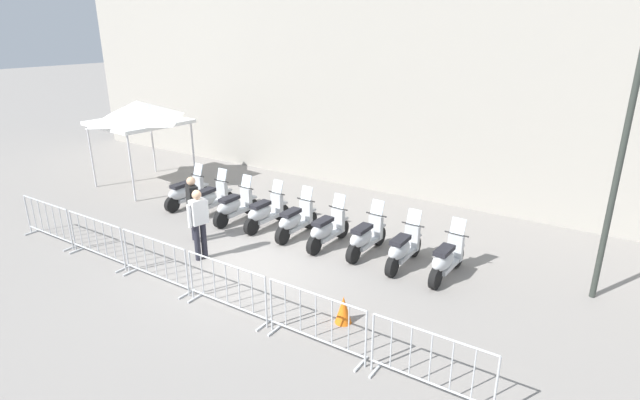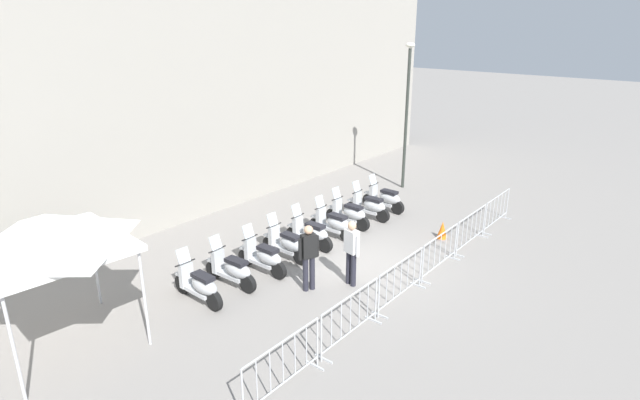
# 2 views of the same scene
# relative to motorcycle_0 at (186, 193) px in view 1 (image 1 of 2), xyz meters

# --- Properties ---
(ground_plane) EXTENTS (120.00, 120.00, 0.00)m
(ground_plane) POSITION_rel_motorcycle_0_xyz_m (4.25, -1.42, -0.45)
(ground_plane) COLOR gray
(building_facade) EXTENTS (28.10, 4.91, 10.48)m
(building_facade) POSITION_rel_motorcycle_0_xyz_m (3.57, 6.10, 4.79)
(building_facade) COLOR #9E998E
(building_facade) RESTS_ON ground
(motorcycle_0) EXTENTS (0.56, 1.73, 1.24)m
(motorcycle_0) POSITION_rel_motorcycle_0_xyz_m (0.00, 0.00, 0.00)
(motorcycle_0) COLOR black
(motorcycle_0) RESTS_ON ground
(motorcycle_1) EXTENTS (0.59, 1.72, 1.24)m
(motorcycle_1) POSITION_rel_motorcycle_0_xyz_m (1.03, 0.09, 0.00)
(motorcycle_1) COLOR black
(motorcycle_1) RESTS_ON ground
(motorcycle_2) EXTENTS (0.56, 1.73, 1.24)m
(motorcycle_2) POSITION_rel_motorcycle_0_xyz_m (2.05, 0.09, 0.00)
(motorcycle_2) COLOR black
(motorcycle_2) RESTS_ON ground
(motorcycle_3) EXTENTS (0.56, 1.72, 1.24)m
(motorcycle_3) POSITION_rel_motorcycle_0_xyz_m (3.06, 0.29, 0.00)
(motorcycle_3) COLOR black
(motorcycle_3) RESTS_ON ground
(motorcycle_4) EXTENTS (0.56, 1.73, 1.24)m
(motorcycle_4) POSITION_rel_motorcycle_0_xyz_m (4.09, 0.35, 0.00)
(motorcycle_4) COLOR black
(motorcycle_4) RESTS_ON ground
(motorcycle_5) EXTENTS (0.56, 1.73, 1.24)m
(motorcycle_5) POSITION_rel_motorcycle_0_xyz_m (5.11, 0.38, 0.00)
(motorcycle_5) COLOR black
(motorcycle_5) RESTS_ON ground
(motorcycle_6) EXTENTS (0.56, 1.73, 1.24)m
(motorcycle_6) POSITION_rel_motorcycle_0_xyz_m (6.12, 0.60, 0.00)
(motorcycle_6) COLOR black
(motorcycle_6) RESTS_ON ground
(motorcycle_7) EXTENTS (0.56, 1.73, 1.24)m
(motorcycle_7) POSITION_rel_motorcycle_0_xyz_m (7.16, 0.59, 0.00)
(motorcycle_7) COLOR black
(motorcycle_7) RESTS_ON ground
(motorcycle_8) EXTENTS (0.56, 1.72, 1.24)m
(motorcycle_8) POSITION_rel_motorcycle_0_xyz_m (8.17, 0.70, 0.00)
(motorcycle_8) COLOR black
(motorcycle_8) RESTS_ON ground
(barrier_segment_0) EXTENTS (1.97, 0.60, 1.07)m
(barrier_segment_0) POSITION_rel_motorcycle_0_xyz_m (-0.71, -3.76, 0.07)
(barrier_segment_0) COLOR #B2B5B7
(barrier_segment_0) RESTS_ON ground
(barrier_segment_1) EXTENTS (1.97, 0.60, 1.07)m
(barrier_segment_1) POSITION_rel_motorcycle_0_xyz_m (1.34, -3.57, 0.07)
(barrier_segment_1) COLOR #B2B5B7
(barrier_segment_1) RESTS_ON ground
(barrier_segment_2) EXTENTS (1.97, 0.60, 1.07)m
(barrier_segment_2) POSITION_rel_motorcycle_0_xyz_m (3.39, -3.39, 0.07)
(barrier_segment_2) COLOR #B2B5B7
(barrier_segment_2) RESTS_ON ground
(barrier_segment_3) EXTENTS (1.97, 0.60, 1.07)m
(barrier_segment_3) POSITION_rel_motorcycle_0_xyz_m (5.45, -3.20, 0.07)
(barrier_segment_3) COLOR #B2B5B7
(barrier_segment_3) RESTS_ON ground
(barrier_segment_4) EXTENTS (1.97, 0.60, 1.07)m
(barrier_segment_4) POSITION_rel_motorcycle_0_xyz_m (7.50, -3.01, 0.07)
(barrier_segment_4) COLOR #B2B5B7
(barrier_segment_4) RESTS_ON ground
(barrier_segment_5) EXTENTS (1.97, 0.60, 1.07)m
(barrier_segment_5) POSITION_rel_motorcycle_0_xyz_m (9.55, -2.83, 0.07)
(barrier_segment_5) COLOR #B2B5B7
(barrier_segment_5) RESTS_ON ground
(street_lamp) EXTENTS (0.36, 0.36, 5.70)m
(street_lamp) POSITION_rel_motorcycle_0_xyz_m (10.91, 1.86, 2.99)
(street_lamp) COLOR #2D332D
(street_lamp) RESTS_ON ground
(officer_near_row_end) EXTENTS (0.52, 0.33, 1.73)m
(officer_near_row_end) POSITION_rel_motorcycle_0_xyz_m (2.24, -1.43, 0.53)
(officer_near_row_end) COLOR #23232D
(officer_near_row_end) RESTS_ON ground
(officer_mid_plaza) EXTENTS (0.27, 0.55, 1.73)m
(officer_mid_plaza) POSITION_rel_motorcycle_0_xyz_m (3.18, -2.01, 0.53)
(officer_mid_plaza) COLOR #23232D
(officer_mid_plaza) RESTS_ON ground
(canopy_tent) EXTENTS (2.64, 2.64, 2.91)m
(canopy_tent) POSITION_rel_motorcycle_0_xyz_m (-2.87, 0.50, 2.06)
(canopy_tent) COLOR silver
(canopy_tent) RESTS_ON ground
(traffic_cone) EXTENTS (0.32, 0.32, 0.55)m
(traffic_cone) POSITION_rel_motorcycle_0_xyz_m (7.43, -2.10, -0.18)
(traffic_cone) COLOR orange
(traffic_cone) RESTS_ON ground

